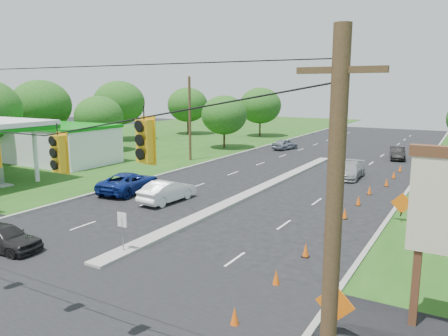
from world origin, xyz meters
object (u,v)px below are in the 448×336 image
Objects in this scene: black_sedan at (4,237)px; blue_pickup at (129,182)px; gas_station at (45,140)px; white_sedan at (167,191)px.

black_sedan is 0.73× the size of blue_pickup.
gas_station is 20.39m from white_sedan.
blue_pickup is at bearing -7.82° from white_sedan.
blue_pickup is at bearing 7.96° from black_sedan.
gas_station is 4.28× the size of white_sedan.
gas_station is 4.87× the size of black_sedan.
gas_station reaches higher than white_sedan.
gas_station is 24.99m from black_sedan.
white_sedan is (19.58, -5.42, -1.82)m from gas_station.
white_sedan is 0.83× the size of blue_pickup.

